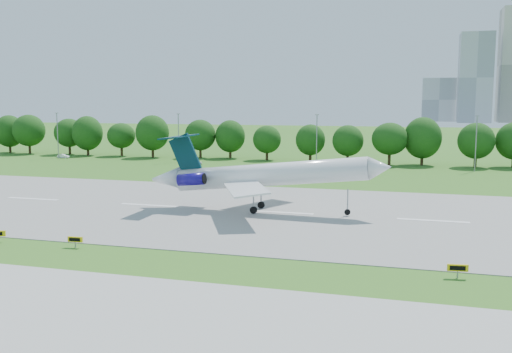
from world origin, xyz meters
name	(u,v)px	position (x,y,z in m)	size (l,w,h in m)	color
ground	(42,247)	(0.00, 0.00, 0.00)	(600.00, 600.00, 0.00)	#286019
runway	(149,205)	(0.00, 25.00, 0.04)	(400.00, 45.00, 0.08)	gray
tree_line	(266,136)	(0.00, 92.00, 6.19)	(288.40, 8.40, 10.40)	#382314
light_poles	(245,138)	(-2.50, 82.00, 6.34)	(175.90, 0.25, 12.19)	gray
skyline	(512,79)	(100.16, 390.61, 30.46)	(127.00, 52.00, 80.00)	#B2B2B7
airliner	(258,174)	(16.69, 25.00, 5.25)	(34.15, 24.85, 10.71)	white
taxi_sign_left	(75,240)	(3.45, 0.90, 0.87)	(1.68, 0.31, 1.17)	gray
taxi_sign_right	(458,268)	(41.49, 0.82, 0.92)	(1.79, 0.41, 1.25)	gray
service_vehicle_a	(63,156)	(-54.04, 82.76, 0.53)	(1.13, 3.23, 1.06)	white
service_vehicle_b	(195,162)	(-13.92, 77.82, 0.61)	(1.44, 3.58, 1.22)	white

